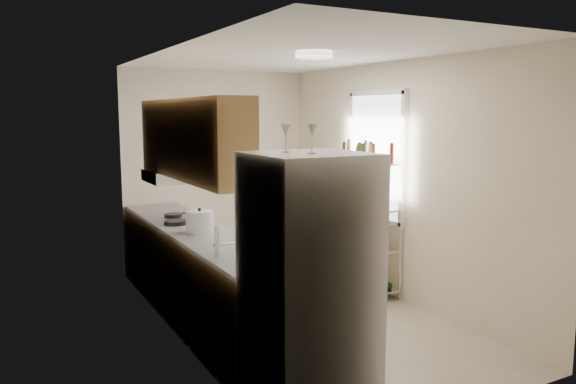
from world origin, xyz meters
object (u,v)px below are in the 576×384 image
refrigerator (308,287)px  frying_pan_large (176,222)px  cutting_board (358,204)px  rice_cooker (200,222)px  espresso_machine (360,189)px

refrigerator → frying_pan_large: 2.47m
frying_pan_large → cutting_board: 2.03m
rice_cooker → refrigerator: bearing=-88.1°
cutting_board → rice_cooker: bearing=-178.2°
rice_cooker → cutting_board: rice_cooker is taller
rice_cooker → cutting_board: (1.89, 0.06, 0.02)m
frying_pan_large → espresso_machine: bearing=4.6°
refrigerator → cutting_board: bearing=47.7°
refrigerator → frying_pan_large: refrigerator is taller
refrigerator → cutting_board: 2.72m
refrigerator → rice_cooker: size_ratio=6.79×
frying_pan_large → espresso_machine: espresso_machine is taller
rice_cooker → frying_pan_large: (-0.08, 0.51, -0.09)m
refrigerator → espresso_machine: (2.00, 2.22, 0.26)m
rice_cooker → espresso_machine: bearing=7.5°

